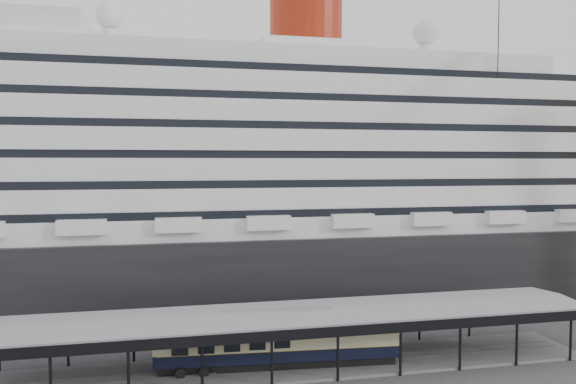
% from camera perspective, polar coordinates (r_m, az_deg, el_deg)
% --- Properties ---
extents(cruise_ship, '(130.00, 30.00, 43.90)m').
position_cam_1_polar(cruise_ship, '(77.23, -3.93, 2.66)').
color(cruise_ship, black).
rests_on(cruise_ship, ground).
extents(platform_canopy, '(56.00, 9.18, 5.30)m').
position_cam_1_polar(platform_canopy, '(53.29, 0.63, -14.96)').
color(platform_canopy, slate).
rests_on(platform_canopy, ground).
extents(pullman_carriage, '(22.48, 4.64, 21.91)m').
position_cam_1_polar(pullman_carriage, '(52.90, -0.92, -14.76)').
color(pullman_carriage, black).
rests_on(pullman_carriage, ground).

